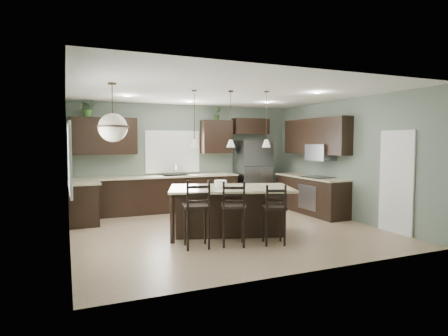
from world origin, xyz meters
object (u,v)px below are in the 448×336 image
at_px(kitchen_island, 231,211).
at_px(refrigerator, 253,173).
at_px(bar_stool_right, 274,214).
at_px(plant_back_left, 88,108).
at_px(bar_stool_left, 197,214).
at_px(bar_stool_center, 233,213).
at_px(serving_dish, 220,184).

bearing_deg(kitchen_island, refrigerator, 73.58).
relative_size(kitchen_island, bar_stool_right, 2.18).
relative_size(bar_stool_right, plant_back_left, 2.41).
relative_size(refrigerator, bar_stool_left, 1.57).
xyz_separation_m(refrigerator, bar_stool_right, (-1.48, -3.69, -0.39)).
height_order(bar_stool_right, plant_back_left, plant_back_left).
xyz_separation_m(refrigerator, plant_back_left, (-4.33, 0.18, 1.70)).
relative_size(kitchen_island, bar_stool_left, 1.99).
height_order(refrigerator, bar_stool_center, refrigerator).
relative_size(bar_stool_center, bar_stool_right, 1.06).
height_order(refrigerator, serving_dish, refrigerator).
height_order(bar_stool_left, bar_stool_center, bar_stool_left).
xyz_separation_m(serving_dish, bar_stool_left, (-0.74, -0.72, -0.41)).
xyz_separation_m(bar_stool_left, bar_stool_center, (0.63, -0.13, -0.02)).
bearing_deg(bar_stool_right, kitchen_island, 131.43).
distance_m(refrigerator, serving_dish, 3.36).
bearing_deg(kitchen_island, bar_stool_right, -49.33).
distance_m(serving_dish, plant_back_left, 3.96).
height_order(bar_stool_center, bar_stool_right, bar_stool_center).
bearing_deg(serving_dish, bar_stool_left, -135.62).
xyz_separation_m(kitchen_island, bar_stool_right, (0.40, -0.98, 0.08)).
distance_m(refrigerator, bar_stool_left, 4.40).
bearing_deg(serving_dish, bar_stool_right, -60.47).
xyz_separation_m(refrigerator, bar_stool_center, (-2.18, -3.50, -0.35)).
height_order(bar_stool_left, plant_back_left, plant_back_left).
bearing_deg(kitchen_island, bar_stool_center, -92.27).
xyz_separation_m(kitchen_island, bar_stool_center, (-0.30, -0.79, 0.11)).
xyz_separation_m(refrigerator, bar_stool_left, (-2.82, -3.37, -0.34)).
distance_m(refrigerator, bar_stool_right, 4.00).
distance_m(serving_dish, bar_stool_right, 1.28).
relative_size(serving_dish, bar_stool_right, 0.22).
height_order(kitchen_island, bar_stool_right, bar_stool_right).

